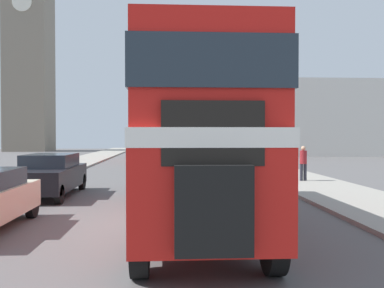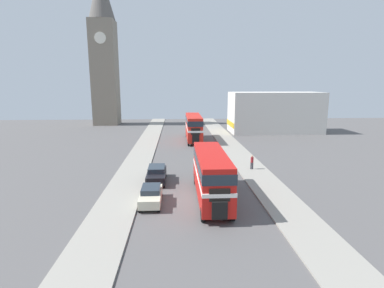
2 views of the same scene
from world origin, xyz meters
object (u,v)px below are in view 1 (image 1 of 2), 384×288
(double_decker_bus, at_px, (192,128))
(car_parked_mid, at_px, (50,174))
(bus_distant, at_px, (175,131))
(pedestrian_walking, at_px, (303,161))
(church_tower, at_px, (29,21))

(double_decker_bus, height_order, car_parked_mid, double_decker_bus)
(bus_distant, bearing_deg, pedestrian_walking, -73.15)
(car_parked_mid, bearing_deg, bus_distant, 77.17)
(church_tower, bearing_deg, double_decker_bus, -68.46)
(bus_distant, xyz_separation_m, car_parked_mid, (-4.99, -21.91, -1.81))
(car_parked_mid, relative_size, pedestrian_walking, 2.89)
(bus_distant, bearing_deg, car_parked_mid, -102.83)
(double_decker_bus, distance_m, bus_distant, 26.96)
(car_parked_mid, xyz_separation_m, pedestrian_walking, (10.56, 3.52, 0.24))
(double_decker_bus, bearing_deg, car_parked_mid, 134.15)
(church_tower, bearing_deg, car_parked_mid, -71.76)
(pedestrian_walking, bearing_deg, double_decker_bus, -123.38)
(double_decker_bus, relative_size, church_tower, 0.29)
(bus_distant, distance_m, car_parked_mid, 22.54)
(bus_distant, height_order, church_tower, church_tower)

